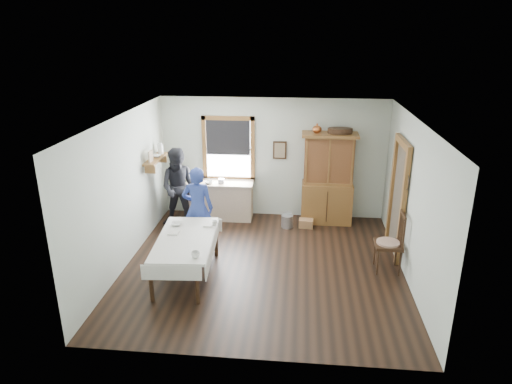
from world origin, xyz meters
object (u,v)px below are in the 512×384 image
wicker_basket (306,223)px  figure_dark (180,191)px  work_counter (220,200)px  woman_blue (198,211)px  china_hutch (328,179)px  dining_table (186,257)px  spindle_chair (389,242)px  pail (287,221)px

wicker_basket → figure_dark: bearing=-176.9°
work_counter → woman_blue: size_ratio=0.98×
work_counter → figure_dark: figure_dark is taller
china_hutch → dining_table: (-2.51, -2.68, -0.64)m
china_hutch → wicker_basket: size_ratio=6.59×
woman_blue → figure_dark: size_ratio=0.95×
figure_dark → china_hutch: bearing=6.7°
china_hutch → wicker_basket: bearing=-140.4°
china_hutch → figure_dark: bearing=-170.8°
spindle_chair → pail: 2.54m
woman_blue → work_counter: bearing=-97.8°
work_counter → china_hutch: 2.45m
pail → work_counter: bearing=166.1°
work_counter → figure_dark: (-0.78, -0.50, 0.38)m
figure_dark → wicker_basket: bearing=0.7°
dining_table → pail: dining_table is taller
wicker_basket → work_counter: bearing=169.9°
figure_dark → pail: bearing=0.4°
spindle_chair → china_hutch: bearing=117.2°
work_counter → china_hutch: size_ratio=0.74×
china_hutch → pail: bearing=-155.0°
spindle_chair → wicker_basket: 2.30m
work_counter → china_hutch: (2.39, 0.01, 0.58)m
dining_table → pail: bearing=53.9°
pail → woman_blue: woman_blue is taller
pail → figure_dark: 2.42m
china_hutch → dining_table: bearing=-133.1°
dining_table → wicker_basket: (2.08, 2.32, -0.28)m
china_hutch → figure_dark: 3.21m
pail → wicker_basket: bearing=4.6°
woman_blue → china_hutch: bearing=-150.8°
dining_table → figure_dark: figure_dark is taller
work_counter → wicker_basket: bearing=-10.9°
pail → woman_blue: 2.14m
work_counter → woman_blue: bearing=-96.9°
china_hutch → pail: 1.28m
china_hutch → woman_blue: size_ratio=1.32×
pail → figure_dark: bearing=-177.1°
dining_table → woman_blue: 1.21m
china_hutch → pail: china_hutch is taller
work_counter → wicker_basket: work_counter is taller
china_hutch → figure_dark: china_hutch is taller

